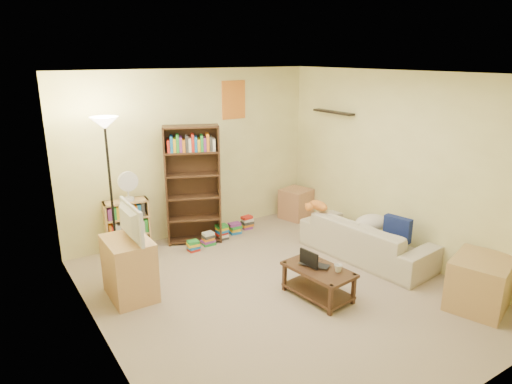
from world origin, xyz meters
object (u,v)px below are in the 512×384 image
(television, at_px, (125,223))
(desk_fan, at_px, (128,185))
(sofa, at_px, (367,239))
(mug, at_px, (338,268))
(tabby_cat, at_px, (317,206))
(end_cabinet, at_px, (480,283))
(laptop, at_px, (316,263))
(coffee_table, at_px, (318,279))
(tall_bookshelf, at_px, (193,182))
(tv_stand, at_px, (129,268))
(side_table, at_px, (296,204))
(short_bookshelf, at_px, (128,227))
(floor_lamp, at_px, (107,150))

(television, relative_size, desk_fan, 1.69)
(sofa, bearing_deg, mug, 113.13)
(mug, bearing_deg, sofa, 29.70)
(tabby_cat, distance_m, end_cabinet, 2.33)
(laptop, distance_m, desk_fan, 2.75)
(coffee_table, distance_m, television, 2.27)
(tabby_cat, bearing_deg, tall_bookshelf, 141.92)
(tv_stand, bearing_deg, mug, -35.09)
(television, relative_size, tall_bookshelf, 0.40)
(television, relative_size, side_table, 1.39)
(tall_bookshelf, xyz_separation_m, desk_fan, (-0.91, 0.11, 0.08))
(short_bookshelf, relative_size, end_cabinet, 1.12)
(tabby_cat, xyz_separation_m, tall_bookshelf, (-1.41, 1.11, 0.30))
(mug, bearing_deg, end_cabinet, -37.50)
(laptop, relative_size, tall_bookshelf, 0.24)
(desk_fan, bearing_deg, coffee_table, -59.55)
(mug, height_order, floor_lamp, floor_lamp)
(tabby_cat, xyz_separation_m, coffee_table, (-0.93, -1.14, -0.39))
(coffee_table, bearing_deg, tv_stand, 139.79)
(coffee_table, distance_m, short_bookshelf, 2.80)
(tv_stand, height_order, television, television)
(desk_fan, bearing_deg, end_cabinet, -51.86)
(tv_stand, height_order, tall_bookshelf, tall_bookshelf)
(tv_stand, height_order, desk_fan, desk_fan)
(laptop, xyz_separation_m, television, (-1.84, 1.10, 0.53))
(side_table, relative_size, end_cabinet, 0.74)
(floor_lamp, bearing_deg, sofa, -27.16)
(side_table, bearing_deg, end_cabinet, -91.19)
(tall_bookshelf, bearing_deg, tabby_cat, -15.06)
(television, bearing_deg, floor_lamp, -5.52)
(sofa, bearing_deg, tv_stand, 69.95)
(side_table, bearing_deg, television, -161.82)
(laptop, xyz_separation_m, desk_fan, (-1.42, 2.27, 0.63))
(laptop, relative_size, mug, 3.35)
(television, bearing_deg, coffee_table, -123.01)
(end_cabinet, bearing_deg, floor_lamp, 134.64)
(tv_stand, bearing_deg, side_table, 18.63)
(end_cabinet, bearing_deg, mug, 142.50)
(laptop, bearing_deg, desk_fan, 2.19)
(laptop, xyz_separation_m, end_cabinet, (1.32, -1.22, -0.09))
(sofa, bearing_deg, tall_bookshelf, 37.51)
(floor_lamp, bearing_deg, tall_bookshelf, 12.03)
(coffee_table, height_order, desk_fan, desk_fan)
(coffee_table, bearing_deg, laptop, 63.84)
(sofa, height_order, mug, sofa)
(tabby_cat, xyz_separation_m, side_table, (0.49, 1.11, -0.36))
(sofa, xyz_separation_m, television, (-3.06, 0.73, 0.64))
(sofa, relative_size, tv_stand, 2.74)
(short_bookshelf, relative_size, floor_lamp, 0.39)
(television, distance_m, floor_lamp, 1.04)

